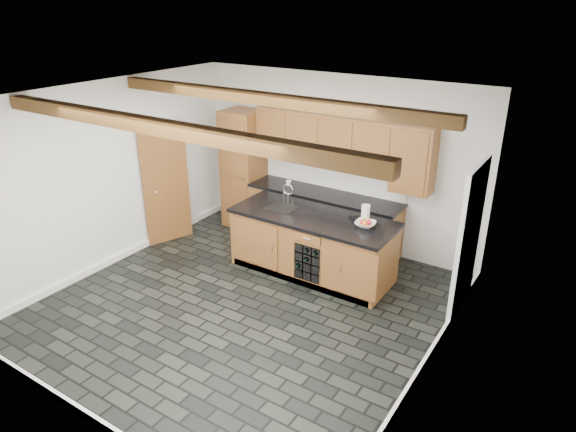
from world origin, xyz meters
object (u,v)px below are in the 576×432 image
object	(u,v)px
kitchen_scale	(355,217)
paper_towel	(366,214)
fruit_bowl	(365,224)
island	(312,245)

from	to	relation	value
kitchen_scale	paper_towel	distance (m)	0.21
kitchen_scale	fruit_bowl	bearing A→B (deg)	-20.04
kitchen_scale	paper_towel	size ratio (longest dim) A/B	0.70
paper_towel	kitchen_scale	bearing A→B (deg)	167.44
island	fruit_bowl	world-z (taller)	fruit_bowl
island	paper_towel	bearing A→B (deg)	17.65
kitchen_scale	fruit_bowl	xyz separation A→B (m)	(0.25, -0.19, 0.01)
island	paper_towel	distance (m)	0.96
island	kitchen_scale	distance (m)	0.78
fruit_bowl	kitchen_scale	bearing A→B (deg)	143.29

